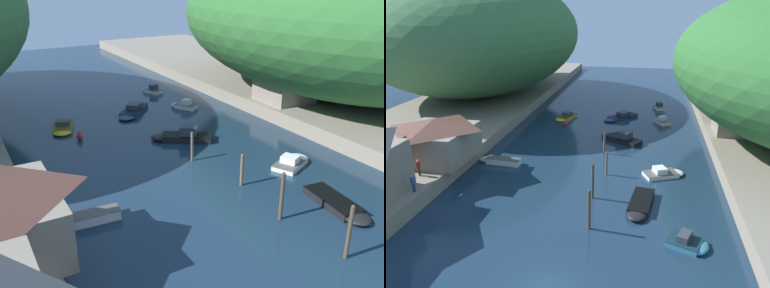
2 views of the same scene
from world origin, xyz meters
The scene contains 18 objects.
water_surface centered at (0.00, 30.00, 0.00)m, with size 130.00×130.00×0.00m, color #192D42.
right_bank centered at (24.92, 30.00, 0.80)m, with size 22.00×120.00×1.59m.
hillside_right centered at (26.02, 31.50, 10.95)m, with size 34.91×48.87×18.71m.
right_bank_cottage centered at (17.52, 31.75, 4.09)m, with size 5.91×5.92×4.82m.
boat_red_skiff centered at (8.01, 39.59, 0.38)m, with size 3.10×3.68×1.20m.
boat_navy_launch centered at (2.36, 29.84, 0.47)m, with size 6.30×5.10×1.58m.
boat_yellow_tender centered at (5.72, 12.03, 0.30)m, with size 2.60×6.13×0.60m.
boat_moored_right centered at (7.70, 48.47, 0.37)m, with size 2.40×3.50×1.21m.
boat_small_dinghy centered at (-11.09, 19.41, 0.35)m, with size 5.16×1.59×0.70m.
boat_mid_channel centered at (-7.37, 38.96, 0.30)m, with size 3.30×5.12×0.95m.
boat_cabin_cruiser centered at (8.05, 19.61, 0.32)m, with size 4.88×3.68×1.05m.
boat_open_rowboat centered at (1.43, 40.59, 0.33)m, with size 5.76×6.24×1.06m.
mooring_post_nearest centered at (1.65, 7.82, 1.83)m, with size 0.26×0.26×3.64m.
mooring_post_second centered at (1.12, 13.14, 1.82)m, with size 0.27×0.27×3.63m.
mooring_post_middle centered at (1.80, 18.67, 1.38)m, with size 0.26×0.26×2.74m.
mooring_post_fourth centered at (0.79, 24.88, 1.41)m, with size 0.24×0.24×2.80m.
channel_buoy_near centered at (-6.60, 35.22, 0.38)m, with size 0.65×0.65×0.97m.
person_on_quay centered at (-16.16, 11.60, 2.57)m, with size 0.26×0.40×1.69m.
Camera 1 is at (-17.03, -6.08, 16.00)m, focal length 40.00 mm.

